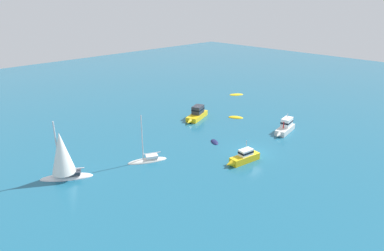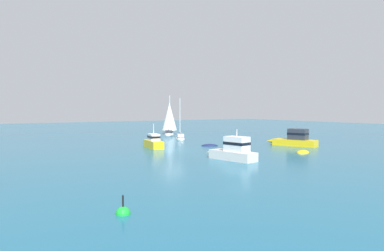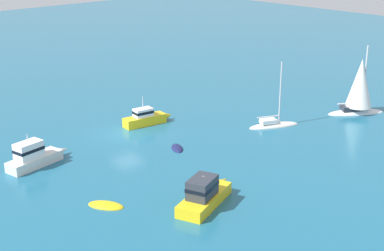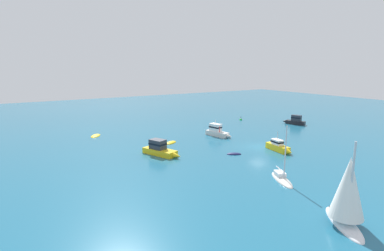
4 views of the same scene
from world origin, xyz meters
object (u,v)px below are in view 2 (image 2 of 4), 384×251
object	(u,v)px
launch	(153,142)
dinghy	(210,146)
motor_cruiser	(294,139)
tender_1	(303,153)
channel_buoy	(123,214)
yacht	(180,138)
yacht_1	(169,120)
cabin_cruiser_1	(232,151)

from	to	relation	value
launch	dinghy	bearing A→B (deg)	-98.84
motor_cruiser	tender_1	distance (m)	6.40
dinghy	channel_buoy	world-z (taller)	channel_buoy
yacht	channel_buoy	world-z (taller)	yacht
dinghy	motor_cruiser	bearing A→B (deg)	179.77
yacht	channel_buoy	distance (m)	35.76
yacht	yacht_1	size ratio (longest dim) A/B	0.90
motor_cruiser	tender_1	world-z (taller)	motor_cruiser
motor_cruiser	cabin_cruiser_1	xyz separation A→B (m)	(4.89, -13.18, 0.02)
motor_cruiser	launch	size ratio (longest dim) A/B	1.24
launch	yacht_1	bearing A→B (deg)	-25.36
dinghy	cabin_cruiser_1	world-z (taller)	cabin_cruiser_1
yacht	dinghy	bearing A→B (deg)	-164.58
yacht	cabin_cruiser_1	world-z (taller)	yacht
motor_cruiser	cabin_cruiser_1	world-z (taller)	cabin_cruiser_1
launch	cabin_cruiser_1	distance (m)	12.17
channel_buoy	cabin_cruiser_1	bearing A→B (deg)	125.33
channel_buoy	dinghy	bearing A→B (deg)	137.15
channel_buoy	yacht	bearing A→B (deg)	145.84
channel_buoy	motor_cruiser	bearing A→B (deg)	118.45
dinghy	channel_buoy	size ratio (longest dim) A/B	1.92
tender_1	launch	bearing A→B (deg)	-79.01
launch	cabin_cruiser_1	size ratio (longest dim) A/B	0.91
launch	cabin_cruiser_1	xyz separation A→B (m)	(12.05, 1.67, 0.17)
launch	channel_buoy	distance (m)	24.69
tender_1	channel_buoy	size ratio (longest dim) A/B	2.41
motor_cruiser	tender_1	size ratio (longest dim) A/B	2.30
motor_cruiser	dinghy	bearing A→B (deg)	38.13
launch	yacht	bearing A→B (deg)	-37.39
motor_cruiser	yacht_1	bearing A→B (deg)	-12.05
yacht_1	cabin_cruiser_1	world-z (taller)	yacht_1
cabin_cruiser_1	channel_buoy	xyz separation A→B (m)	(9.59, -13.53, -0.79)
channel_buoy	yacht_1	bearing A→B (deg)	148.93
tender_1	motor_cruiser	bearing A→B (deg)	-161.99
yacht_1	tender_1	world-z (taller)	yacht_1
motor_cruiser	channel_buoy	size ratio (longest dim) A/B	5.54
tender_1	cabin_cruiser_1	xyz separation A→B (m)	(0.11, -9.00, 0.80)
dinghy	yacht	bearing A→B (deg)	-69.38
dinghy	yacht_1	world-z (taller)	yacht_1
cabin_cruiser_1	dinghy	bearing A→B (deg)	-35.34
dinghy	tender_1	bearing A→B (deg)	144.52
dinghy	channel_buoy	distance (m)	26.81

